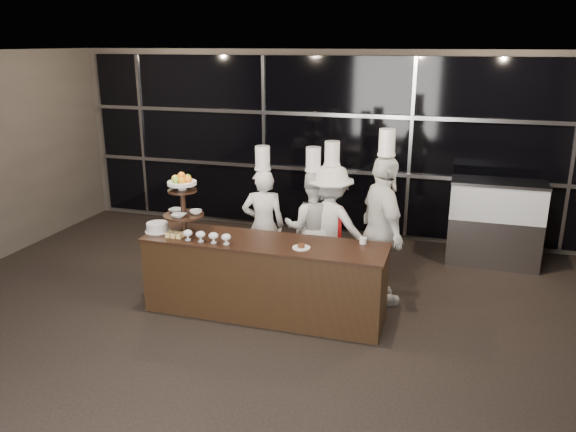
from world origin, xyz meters
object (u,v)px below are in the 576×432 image
(display_stand, at_px, (183,199))
(display_case, at_px, (495,219))
(buffet_counter, at_px, (264,278))
(chef_c, at_px, (330,225))
(layer_cake, at_px, (157,227))
(chef_a, at_px, (263,223))
(chef_b, at_px, (312,227))
(chef_d, at_px, (382,230))

(display_stand, relative_size, display_case, 0.58)
(buffet_counter, xyz_separation_m, chef_c, (0.54, 1.07, 0.36))
(chef_c, bearing_deg, buffet_counter, -116.80)
(chef_c, bearing_deg, layer_cake, -149.09)
(buffet_counter, height_order, display_case, display_case)
(display_stand, xyz_separation_m, display_case, (3.64, 2.47, -0.65))
(chef_a, bearing_deg, chef_b, 9.22)
(chef_a, xyz_separation_m, chef_b, (0.64, 0.10, -0.02))
(display_case, xyz_separation_m, chef_d, (-1.38, -1.74, 0.26))
(display_stand, bearing_deg, buffet_counter, 0.01)
(display_case, xyz_separation_m, chef_c, (-2.10, -1.39, 0.14))
(display_stand, height_order, display_case, display_stand)
(buffet_counter, xyz_separation_m, chef_a, (-0.34, 0.96, 0.34))
(buffet_counter, distance_m, chef_b, 1.15)
(display_case, distance_m, chef_a, 3.34)
(display_case, bearing_deg, buffet_counter, -136.93)
(display_case, distance_m, chef_b, 2.73)
(display_stand, bearing_deg, chef_b, 39.29)
(buffet_counter, relative_size, chef_b, 1.54)
(chef_a, height_order, chef_c, chef_c)
(display_case, bearing_deg, layer_cake, -147.64)
(buffet_counter, relative_size, chef_c, 1.48)
(layer_cake, relative_size, display_case, 0.23)
(chef_a, distance_m, chef_b, 0.65)
(chef_a, bearing_deg, display_stand, -124.43)
(chef_b, distance_m, chef_c, 0.24)
(layer_cake, xyz_separation_m, chef_d, (2.59, 0.78, -0.03))
(buffet_counter, distance_m, layer_cake, 1.43)
(chef_a, bearing_deg, chef_d, -8.23)
(layer_cake, distance_m, chef_c, 2.19)
(chef_a, bearing_deg, buffet_counter, -70.44)
(display_case, height_order, chef_a, chef_a)
(chef_b, height_order, chef_c, chef_c)
(display_stand, relative_size, chef_b, 0.41)
(display_stand, distance_m, display_case, 4.45)
(display_case, relative_size, chef_d, 0.60)
(chef_c, bearing_deg, chef_a, -172.79)
(layer_cake, height_order, chef_b, chef_b)
(chef_c, bearing_deg, chef_b, -178.23)
(layer_cake, relative_size, chef_a, 0.16)
(display_stand, distance_m, chef_a, 1.28)
(layer_cake, distance_m, display_case, 4.71)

